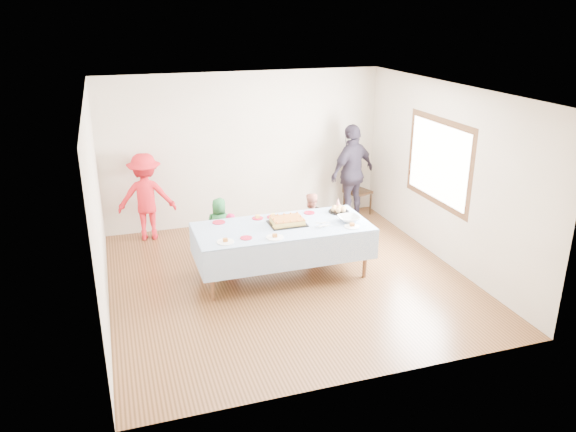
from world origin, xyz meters
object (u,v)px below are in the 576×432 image
object	(u,v)px
party_table	(283,229)
adult_left	(146,197)
birthday_cake	(287,221)
dining_chair	(355,186)

from	to	relation	value
party_table	adult_left	size ratio (longest dim) A/B	1.69
party_table	birthday_cake	xyz separation A→B (m)	(0.09, 0.05, 0.10)
party_table	birthday_cake	distance (m)	0.14
party_table	adult_left	bearing A→B (deg)	130.08
dining_chair	birthday_cake	bearing A→B (deg)	-153.27
adult_left	birthday_cake	bearing A→B (deg)	140.12
party_table	dining_chair	xyz separation A→B (m)	(2.11, 2.14, -0.19)
party_table	adult_left	xyz separation A→B (m)	(-1.74, 2.07, 0.02)
party_table	dining_chair	distance (m)	3.01
dining_chair	adult_left	xyz separation A→B (m)	(-3.85, -0.08, 0.21)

